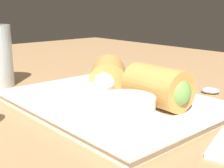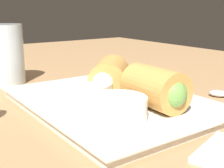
{
  "view_description": "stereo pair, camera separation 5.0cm",
  "coord_description": "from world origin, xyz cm",
  "px_view_note": "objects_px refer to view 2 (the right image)",
  "views": [
    {
      "loc": [
        -34.9,
        29.31,
        17.42
      ],
      "look_at": [
        -0.19,
        -1.43,
        5.81
      ],
      "focal_mm": 50.0,
      "sensor_mm": 36.0,
      "label": 1
    },
    {
      "loc": [
        -38.01,
        25.39,
        17.42
      ],
      "look_at": [
        -0.19,
        -1.43,
        5.81
      ],
      "focal_mm": 50.0,
      "sensor_mm": 36.0,
      "label": 2
    }
  ],
  "objects_px": {
    "spoon": "(206,92)",
    "drinking_glass": "(4,54)",
    "dipping_bowl_near": "(86,92)",
    "serving_plate": "(112,103)",
    "dipping_bowl_far": "(118,108)"
  },
  "relations": [
    {
      "from": "serving_plate",
      "to": "dipping_bowl_far",
      "type": "distance_m",
      "value": 0.1
    },
    {
      "from": "spoon",
      "to": "drinking_glass",
      "type": "distance_m",
      "value": 0.4
    },
    {
      "from": "dipping_bowl_far",
      "to": "drinking_glass",
      "type": "relative_size",
      "value": 0.62
    },
    {
      "from": "serving_plate",
      "to": "drinking_glass",
      "type": "bearing_deg",
      "value": 18.63
    },
    {
      "from": "serving_plate",
      "to": "dipping_bowl_far",
      "type": "height_order",
      "value": "dipping_bowl_far"
    },
    {
      "from": "dipping_bowl_far",
      "to": "spoon",
      "type": "height_order",
      "value": "dipping_bowl_far"
    },
    {
      "from": "spoon",
      "to": "drinking_glass",
      "type": "bearing_deg",
      "value": 42.12
    },
    {
      "from": "serving_plate",
      "to": "dipping_bowl_far",
      "type": "bearing_deg",
      "value": 148.87
    },
    {
      "from": "drinking_glass",
      "to": "dipping_bowl_near",
      "type": "bearing_deg",
      "value": -170.36
    },
    {
      "from": "serving_plate",
      "to": "spoon",
      "type": "xyz_separation_m",
      "value": [
        -0.04,
        -0.18,
        -0.0
      ]
    },
    {
      "from": "serving_plate",
      "to": "dipping_bowl_far",
      "type": "xyz_separation_m",
      "value": [
        -0.08,
        0.05,
        0.02
      ]
    },
    {
      "from": "serving_plate",
      "to": "dipping_bowl_near",
      "type": "height_order",
      "value": "dipping_bowl_near"
    },
    {
      "from": "spoon",
      "to": "drinking_glass",
      "type": "relative_size",
      "value": 1.33
    },
    {
      "from": "dipping_bowl_far",
      "to": "spoon",
      "type": "distance_m",
      "value": 0.23
    },
    {
      "from": "dipping_bowl_near",
      "to": "spoon",
      "type": "relative_size",
      "value": 0.47
    }
  ]
}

